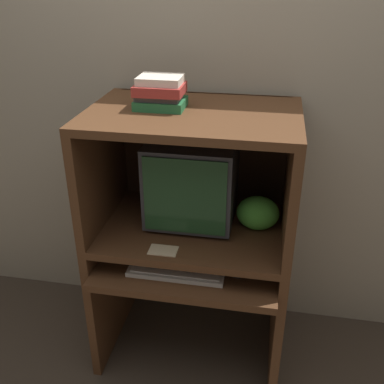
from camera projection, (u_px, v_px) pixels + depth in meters
wall_back at (206, 94)px, 2.24m from camera, size 6.00×0.06×2.60m
desk_base at (191, 292)px, 2.28m from camera, size 0.92×0.69×0.63m
desk_monitor_shelf at (193, 231)px, 2.17m from camera, size 0.92×0.63×0.13m
hutch_upper at (194, 150)px, 2.02m from camera, size 0.92×0.63×0.57m
crt_monitor at (193, 178)px, 2.13m from camera, size 0.40×0.41×0.41m
keyboard at (177, 270)px, 2.04m from camera, size 0.44×0.15×0.03m
mouse at (237, 275)px, 2.00m from camera, size 0.06×0.04×0.03m
snack_bag at (258, 213)px, 2.10m from camera, size 0.20×0.15×0.16m
book_stack at (160, 93)px, 1.91m from camera, size 0.21×0.17×0.14m
paper_card at (163, 250)px, 1.97m from camera, size 0.13×0.08×0.00m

